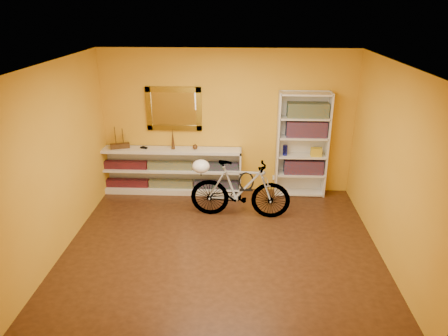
{
  "coord_description": "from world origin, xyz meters",
  "views": [
    {
      "loc": [
        0.27,
        -5.08,
        3.3
      ],
      "look_at": [
        0.0,
        0.7,
        0.95
      ],
      "focal_mm": 32.72,
      "sensor_mm": 36.0,
      "label": 1
    }
  ],
  "objects_px": {
    "bookcase": "(302,145)",
    "helmet": "(201,166)",
    "bicycle": "(240,189)",
    "console_unit": "(171,171)"
  },
  "relations": [
    {
      "from": "helmet",
      "to": "bookcase",
      "type": "bearing_deg",
      "value": 26.88
    },
    {
      "from": "bicycle",
      "to": "console_unit",
      "type": "bearing_deg",
      "value": 59.15
    },
    {
      "from": "bookcase",
      "to": "bicycle",
      "type": "bearing_deg",
      "value": -139.91
    },
    {
      "from": "bicycle",
      "to": "helmet",
      "type": "bearing_deg",
      "value": 90.0
    },
    {
      "from": "bookcase",
      "to": "bicycle",
      "type": "height_order",
      "value": "bookcase"
    },
    {
      "from": "bookcase",
      "to": "helmet",
      "type": "distance_m",
      "value": 1.93
    },
    {
      "from": "bicycle",
      "to": "helmet",
      "type": "height_order",
      "value": "bicycle"
    },
    {
      "from": "console_unit",
      "to": "bicycle",
      "type": "xyz_separation_m",
      "value": [
        1.29,
        -0.89,
        0.07
      ]
    },
    {
      "from": "helmet",
      "to": "console_unit",
      "type": "bearing_deg",
      "value": 127.6
    },
    {
      "from": "bicycle",
      "to": "helmet",
      "type": "xyz_separation_m",
      "value": [
        -0.64,
        0.04,
        0.37
      ]
    }
  ]
}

